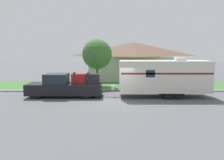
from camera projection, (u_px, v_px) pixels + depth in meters
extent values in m
plane|color=#515456|center=(118.00, 101.00, 16.73)|extent=(120.00, 120.00, 0.00)
cube|color=#999993|center=(117.00, 91.00, 20.44)|extent=(80.00, 0.30, 0.14)
cube|color=#3D6B33|center=(116.00, 85.00, 24.06)|extent=(80.00, 7.00, 0.03)
cube|color=#B2B2A8|center=(133.00, 67.00, 29.87)|extent=(11.48, 7.02, 3.10)
pyramid|color=brown|center=(133.00, 49.00, 29.55)|extent=(12.39, 7.59, 1.88)
cube|color=#4C3828|center=(135.00, 74.00, 26.49)|extent=(1.00, 0.06, 2.10)
cylinder|color=black|center=(36.00, 94.00, 17.32)|extent=(0.82, 0.28, 0.82)
cylinder|color=black|center=(43.00, 90.00, 18.95)|extent=(0.82, 0.28, 0.82)
cylinder|color=black|center=(87.00, 94.00, 17.32)|extent=(0.82, 0.28, 0.82)
cylinder|color=black|center=(89.00, 90.00, 18.95)|extent=(0.82, 0.28, 0.82)
cube|color=black|center=(49.00, 89.00, 18.10)|extent=(3.51, 2.01, 0.89)
cube|color=#19232D|center=(56.00, 79.00, 17.99)|extent=(1.83, 1.85, 0.81)
cube|color=black|center=(86.00, 89.00, 18.10)|extent=(2.56, 2.01, 0.89)
cube|color=#333333|center=(102.00, 93.00, 18.15)|extent=(0.12, 1.81, 0.20)
cube|color=maroon|center=(79.00, 79.00, 17.99)|extent=(1.15, 0.84, 0.80)
cube|color=black|center=(74.00, 73.00, 17.93)|extent=(0.10, 0.93, 0.08)
cube|color=black|center=(92.00, 79.00, 17.99)|extent=(1.15, 0.84, 0.80)
cube|color=black|center=(88.00, 73.00, 17.93)|extent=(0.10, 0.93, 0.08)
cylinder|color=black|center=(168.00, 95.00, 17.08)|extent=(0.77, 0.22, 0.77)
cylinder|color=black|center=(162.00, 90.00, 19.21)|extent=(0.77, 0.22, 0.77)
cylinder|color=black|center=(179.00, 95.00, 17.08)|extent=(0.77, 0.22, 0.77)
cylinder|color=black|center=(171.00, 90.00, 19.21)|extent=(0.77, 0.22, 0.77)
cube|color=beige|center=(163.00, 76.00, 17.97)|extent=(7.25, 2.43, 2.52)
cube|color=#5B1E1E|center=(167.00, 74.00, 16.72)|extent=(7.11, 0.01, 0.14)
cube|color=#383838|center=(112.00, 90.00, 18.12)|extent=(1.27, 0.12, 0.10)
cylinder|color=silver|center=(112.00, 88.00, 18.09)|extent=(0.28, 0.28, 0.36)
cube|color=silver|center=(180.00, 59.00, 17.79)|extent=(0.80, 0.68, 0.28)
cube|color=#19232D|center=(150.00, 74.00, 16.71)|extent=(0.70, 0.01, 0.56)
cylinder|color=brown|center=(187.00, 84.00, 21.40)|extent=(0.09, 0.09, 1.04)
cube|color=silver|center=(187.00, 78.00, 21.31)|extent=(0.48, 0.20, 0.22)
cylinder|color=brown|center=(97.00, 76.00, 23.36)|extent=(0.24, 0.24, 2.27)
sphere|color=#38662D|center=(97.00, 54.00, 23.06)|extent=(3.15, 3.15, 3.15)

